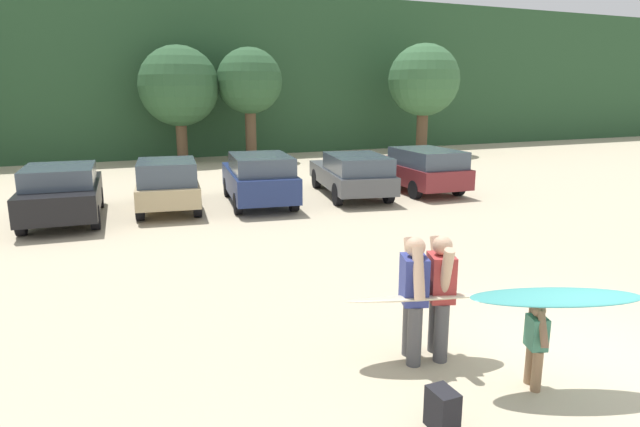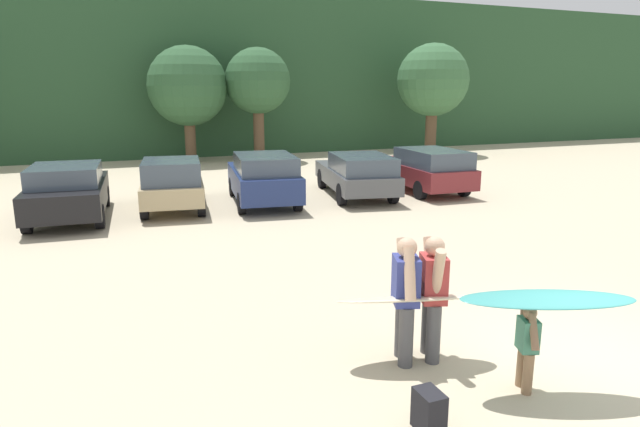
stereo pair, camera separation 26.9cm
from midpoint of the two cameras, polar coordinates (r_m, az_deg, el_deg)
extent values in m
plane|color=#C1B293|center=(8.25, 27.73, -13.88)|extent=(120.00, 120.00, 0.00)
cube|color=#284C2D|center=(35.72, -12.82, 13.81)|extent=(108.00, 12.00, 8.65)
cylinder|color=brown|center=(27.79, -13.13, 7.36)|extent=(0.53, 0.53, 2.06)
sphere|color=#2D5633|center=(27.68, -13.41, 12.85)|extent=(3.83, 3.83, 3.83)
cylinder|color=brown|center=(27.83, -6.13, 8.16)|extent=(0.54, 0.54, 2.58)
sphere|color=#2D5633|center=(27.75, -6.26, 13.64)|extent=(3.22, 3.22, 3.22)
cylinder|color=brown|center=(31.15, 11.75, 8.28)|extent=(0.62, 0.62, 2.38)
sphere|color=#38663D|center=(31.06, 11.99, 13.52)|extent=(3.89, 3.89, 3.89)
cube|color=black|center=(16.51, -24.39, 1.75)|extent=(2.16, 4.44, 0.70)
cube|color=#3F4C5B|center=(16.19, -24.66, 3.70)|extent=(1.88, 2.37, 0.51)
cylinder|color=black|center=(18.08, -26.52, 1.28)|extent=(0.26, 0.64, 0.63)
cylinder|color=black|center=(17.91, -21.15, 1.68)|extent=(0.26, 0.64, 0.63)
cylinder|color=black|center=(15.31, -27.94, -0.73)|extent=(0.26, 0.64, 0.63)
cylinder|color=black|center=(15.11, -21.59, -0.29)|extent=(0.26, 0.64, 0.63)
cube|color=tan|center=(16.99, -14.70, 2.65)|extent=(2.25, 4.26, 0.56)
cube|color=#3F4C5B|center=(16.16, -14.83, 4.30)|extent=(1.85, 2.32, 0.64)
cylinder|color=black|center=(18.39, -17.05, 2.37)|extent=(0.31, 0.73, 0.71)
cylinder|color=black|center=(18.37, -12.23, 2.64)|extent=(0.31, 0.73, 0.71)
cylinder|color=black|center=(15.75, -17.46, 0.67)|extent=(0.31, 0.73, 0.71)
cylinder|color=black|center=(15.73, -11.84, 0.98)|extent=(0.31, 0.73, 0.71)
cube|color=navy|center=(17.25, -5.56, 3.35)|extent=(2.41, 4.54, 0.75)
cube|color=#3F4C5B|center=(16.57, -5.30, 5.21)|extent=(2.01, 2.72, 0.53)
cylinder|color=black|center=(18.62, -8.70, 2.79)|extent=(0.30, 0.65, 0.63)
cylinder|color=black|center=(18.83, -3.71, 3.03)|extent=(0.30, 0.65, 0.63)
cylinder|color=black|center=(15.82, -7.71, 1.06)|extent=(0.30, 0.65, 0.63)
cylinder|color=black|center=(16.07, -1.88, 1.35)|extent=(0.30, 0.65, 0.63)
cube|color=#4C4F54|center=(18.53, 4.10, 3.85)|extent=(2.72, 5.06, 0.57)
cube|color=#3F4C5B|center=(17.61, 4.87, 5.20)|extent=(2.16, 2.90, 0.55)
cylinder|color=black|center=(19.91, 0.60, 3.68)|extent=(0.35, 0.73, 0.70)
cylinder|color=black|center=(20.30, 5.20, 3.81)|extent=(0.35, 0.73, 0.70)
cylinder|color=black|center=(16.86, 2.75, 2.01)|extent=(0.35, 0.73, 0.70)
cylinder|color=black|center=(17.32, 8.09, 2.18)|extent=(0.35, 0.73, 0.70)
cube|color=maroon|center=(19.82, 10.78, 4.26)|extent=(2.09, 4.83, 0.66)
cube|color=#3F4C5B|center=(18.99, 12.14, 5.70)|extent=(1.83, 2.72, 0.57)
cylinder|color=black|center=(20.86, 6.67, 3.90)|extent=(0.25, 0.63, 0.62)
cylinder|color=black|center=(21.61, 10.63, 4.08)|extent=(0.25, 0.63, 0.62)
cylinder|color=black|center=(18.13, 10.87, 2.42)|extent=(0.25, 0.63, 0.62)
cylinder|color=black|center=(18.99, 15.21, 2.66)|extent=(0.25, 0.63, 0.62)
cylinder|color=#4C4C51|center=(7.28, 10.06, -12.59)|extent=(0.19, 0.19, 0.81)
cylinder|color=#4C4C51|center=(7.54, 9.61, -11.66)|extent=(0.19, 0.19, 0.81)
cube|color=#333D8C|center=(7.14, 10.05, -6.91)|extent=(0.43, 0.49, 0.62)
sphere|color=#D8AD8C|center=(7.00, 10.19, -3.52)|extent=(0.26, 0.26, 0.26)
cylinder|color=#D8AD8C|center=(6.88, 10.48, -6.27)|extent=(0.25, 0.39, 0.66)
cylinder|color=#D8AD8C|center=(7.30, 9.74, -5.11)|extent=(0.28, 0.46, 0.64)
cylinder|color=#8C6B4C|center=(7.13, 21.97, -15.28)|extent=(0.12, 0.12, 0.51)
cylinder|color=#8C6B4C|center=(7.28, 21.38, -14.64)|extent=(0.12, 0.12, 0.51)
cube|color=#3F7F66|center=(7.01, 21.98, -11.68)|extent=(0.27, 0.31, 0.39)
sphere|color=#8C664C|center=(6.91, 22.17, -9.57)|extent=(0.16, 0.16, 0.16)
cylinder|color=#8C664C|center=(6.85, 22.53, -11.37)|extent=(0.17, 0.27, 0.41)
cylinder|color=#8C664C|center=(7.09, 21.58, -10.46)|extent=(0.12, 0.14, 0.42)
cylinder|color=#4C4C51|center=(7.44, 12.81, -12.17)|extent=(0.19, 0.19, 0.80)
cylinder|color=#4C4C51|center=(7.69, 12.28, -11.28)|extent=(0.19, 0.19, 0.80)
cube|color=#B23838|center=(7.31, 12.81, -6.64)|extent=(0.43, 0.49, 0.62)
sphere|color=#D8AD8C|center=(7.17, 12.98, -3.36)|extent=(0.26, 0.26, 0.26)
cylinder|color=#D8AD8C|center=(7.05, 13.33, -6.01)|extent=(0.24, 0.35, 0.66)
cylinder|color=#D8AD8C|center=(7.46, 12.44, -4.91)|extent=(0.27, 0.44, 0.64)
ellipsoid|color=beige|center=(7.23, 10.39, -8.76)|extent=(2.01, 1.04, 0.22)
ellipsoid|color=teal|center=(6.87, 23.77, -8.23)|extent=(2.09, 1.27, 0.09)
cube|color=black|center=(6.18, 12.63, -19.55)|extent=(0.24, 0.34, 0.45)
camera|label=1|loc=(0.13, -89.33, 0.15)|focal=30.59mm
camera|label=2|loc=(0.13, 90.67, -0.15)|focal=30.59mm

